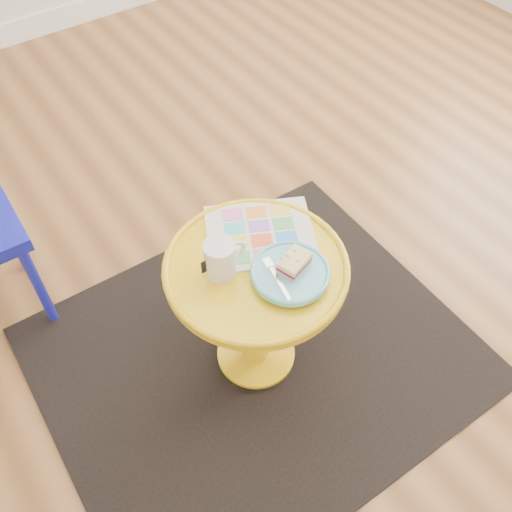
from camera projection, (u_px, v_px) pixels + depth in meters
floor at (315, 232)px, 2.19m from camera, size 4.00×4.00×0.00m
rug at (256, 355)px, 1.84m from camera, size 1.32×1.12×0.01m
side_table at (256, 295)px, 1.59m from camera, size 0.49×0.49×0.46m
newspaper at (260, 234)px, 1.56m from camera, size 0.37×0.35×0.01m
mug at (221, 258)px, 1.43m from camera, size 0.12×0.08×0.11m
plate at (290, 273)px, 1.45m from camera, size 0.20×0.20×0.02m
cake_slice at (294, 263)px, 1.44m from camera, size 0.10×0.08×0.04m
fork at (276, 277)px, 1.43m from camera, size 0.04×0.14×0.00m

